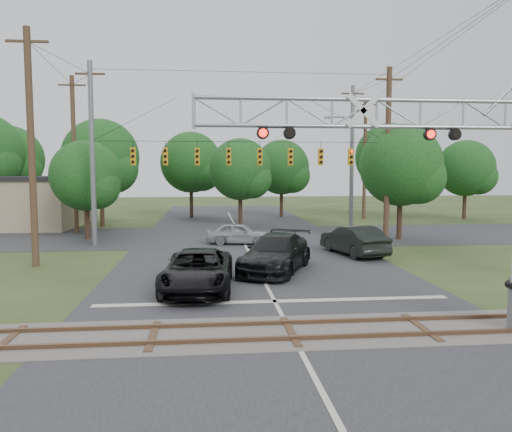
{
  "coord_description": "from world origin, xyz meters",
  "views": [
    {
      "loc": [
        -2.43,
        -12.12,
        4.76
      ],
      "look_at": [
        -0.48,
        7.5,
        2.97
      ],
      "focal_mm": 35.0,
      "sensor_mm": 36.0,
      "label": 1
    }
  ],
  "objects": [
    {
      "name": "ground",
      "position": [
        0.0,
        0.0,
        0.0
      ],
      "size": [
        160.0,
        160.0,
        0.0
      ],
      "primitive_type": "plane",
      "color": "#2C3C1B",
      "rests_on": "ground"
    },
    {
      "name": "road_main",
      "position": [
        0.0,
        10.0,
        0.01
      ],
      "size": [
        14.0,
        90.0,
        0.02
      ],
      "primitive_type": "cube",
      "color": "#28282B",
      "rests_on": "ground"
    },
    {
      "name": "road_cross",
      "position": [
        0.0,
        24.0,
        0.01
      ],
      "size": [
        90.0,
        12.0,
        0.02
      ],
      "primitive_type": "cube",
      "color": "#28282B",
      "rests_on": "ground"
    },
    {
      "name": "railroad_track",
      "position": [
        0.0,
        2.0,
        0.03
      ],
      "size": [
        90.0,
        3.2,
        0.17
      ],
      "color": "#555049",
      "rests_on": "ground"
    },
    {
      "name": "crossing_gantry",
      "position": [
        4.29,
        1.63,
        4.7
      ],
      "size": [
        10.79,
        0.98,
        7.66
      ],
      "color": "gray",
      "rests_on": "ground"
    },
    {
      "name": "traffic_signal_span",
      "position": [
        0.85,
        20.0,
        5.74
      ],
      "size": [
        19.34,
        0.36,
        11.5
      ],
      "color": "slate",
      "rests_on": "ground"
    },
    {
      "name": "pickup_black",
      "position": [
        -2.81,
        7.55,
        0.81
      ],
      "size": [
        3.07,
        5.97,
        1.61
      ],
      "primitive_type": "imported",
      "rotation": [
        0.0,
        0.0,
        -0.07
      ],
      "color": "black",
      "rests_on": "ground"
    },
    {
      "name": "car_dark",
      "position": [
        0.82,
        11.01,
        0.87
      ],
      "size": [
        4.64,
        6.49,
        1.75
      ],
      "primitive_type": "imported",
      "rotation": [
        0.0,
        0.0,
        -0.41
      ],
      "color": "black",
      "rests_on": "ground"
    },
    {
      "name": "sedan_silver",
      "position": [
        -0.35,
        20.01,
        0.71
      ],
      "size": [
        4.39,
        2.36,
        1.42
      ],
      "primitive_type": "imported",
      "rotation": [
        0.0,
        0.0,
        1.4
      ],
      "color": "#989B9F",
      "rests_on": "ground"
    },
    {
      "name": "suv_dark",
      "position": [
        5.85,
        15.22,
        0.84
      ],
      "size": [
        2.9,
        5.37,
        1.68
      ],
      "primitive_type": "imported",
      "rotation": [
        0.0,
        0.0,
        3.37
      ],
      "color": "black",
      "rests_on": "ground"
    },
    {
      "name": "streetlight",
      "position": [
        9.29,
        27.82,
        5.2
      ],
      "size": [
        2.48,
        0.26,
        9.3
      ],
      "color": "slate",
      "rests_on": "ground"
    },
    {
      "name": "utility_poles",
      "position": [
        3.08,
        22.36,
        6.35
      ],
      "size": [
        27.45,
        28.12,
        14.52
      ],
      "color": "#3D2B1C",
      "rests_on": "ground"
    },
    {
      "name": "treeline",
      "position": [
        -3.02,
        33.92,
        5.64
      ],
      "size": [
        51.4,
        23.52,
        9.88
      ],
      "color": "#3A251A",
      "rests_on": "ground"
    }
  ]
}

